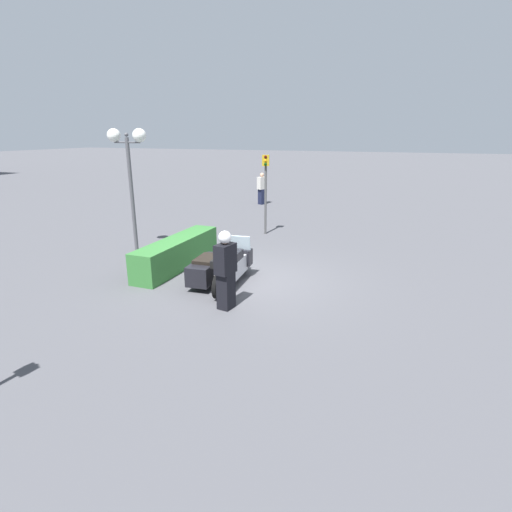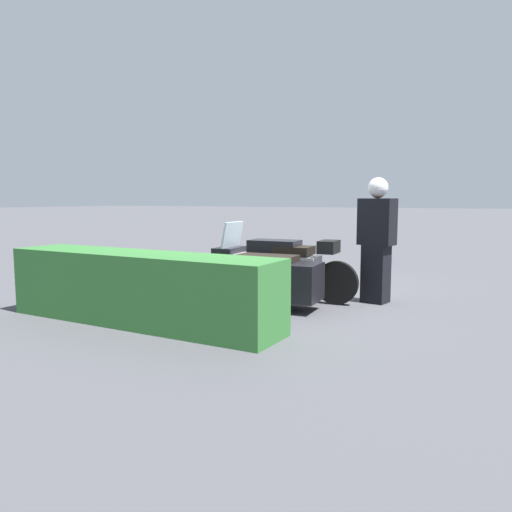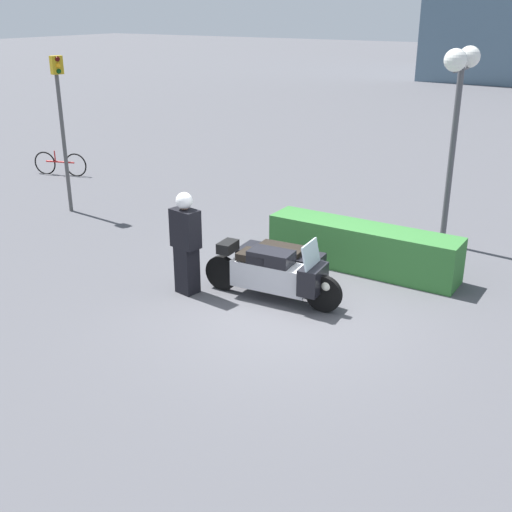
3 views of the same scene
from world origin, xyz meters
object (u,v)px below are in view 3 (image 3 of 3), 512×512
Objects in this scene: twin_lamp_post at (460,85)px; bicycle_parked at (60,164)px; officer_rider at (186,241)px; police_motorcycle at (281,268)px; traffic_light_far at (61,113)px; hedge_bush_curbside at (362,248)px.

twin_lamp_post is 2.44× the size of bicycle_parked.
twin_lamp_post reaches higher than bicycle_parked.
officer_rider is at bearing -122.59° from twin_lamp_post.
police_motorcycle is at bearing -39.28° from bicycle_parked.
officer_rider is 0.50× the size of traffic_light_far.
twin_lamp_post is 8.71m from traffic_light_far.
officer_rider is 5.89m from traffic_light_far.
hedge_bush_curbside is 2.25× the size of bicycle_parked.
twin_lamp_post is at bearing -17.19° from bicycle_parked.
traffic_light_far reaches higher than hedge_bush_curbside.
police_motorcycle reaches higher than hedge_bush_curbside.
police_motorcycle is 1.69m from officer_rider.
hedge_bush_curbside is 10.56m from bicycle_parked.
police_motorcycle is 5.06m from twin_lamp_post.
police_motorcycle is 7.07m from traffic_light_far.
bicycle_parked is at bearing -109.32° from officer_rider.
police_motorcycle is 0.64× the size of twin_lamp_post.
police_motorcycle is 1.56× the size of bicycle_parked.
traffic_light_far reaches higher than bicycle_parked.
hedge_bush_curbside is at bearing -112.51° from twin_lamp_post.
twin_lamp_post is at bearing 67.49° from hedge_bush_curbside.
twin_lamp_post is 11.63m from bicycle_parked.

